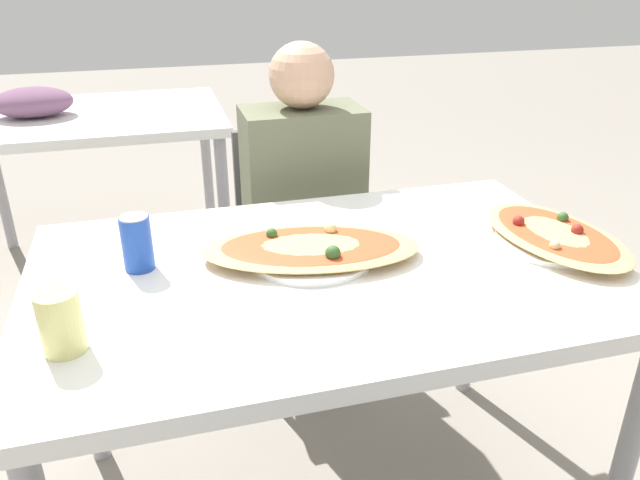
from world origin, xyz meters
TOP-DOWN VIEW (x-y plane):
  - dining_table at (0.00, 0.00)m, footprint 1.30×0.82m
  - chair_far_seated at (0.11, 0.74)m, footprint 0.40×0.40m
  - person_seated at (0.11, 0.63)m, footprint 0.37×0.25m
  - pizza_main at (-0.02, 0.06)m, footprint 0.54×0.34m
  - soda_can at (-0.40, 0.10)m, footprint 0.07×0.07m
  - drink_glass at (-0.53, -0.18)m, footprint 0.08×0.08m
  - pizza_second at (0.56, -0.03)m, footprint 0.30×0.45m
  - background_table at (-0.62, 1.62)m, footprint 1.10×0.80m

SIDE VIEW (x-z plane):
  - chair_far_seated at x=0.11m, z-range 0.06..0.88m
  - person_seated at x=0.11m, z-range 0.10..1.23m
  - dining_table at x=0.00m, z-range 0.30..1.03m
  - background_table at x=-0.62m, z-range 0.25..1.11m
  - pizza_second at x=0.56m, z-range 0.73..0.78m
  - pizza_main at x=-0.02m, z-range 0.73..0.79m
  - drink_glass at x=-0.53m, z-range 0.74..0.85m
  - soda_can at x=-0.40m, z-range 0.74..0.86m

